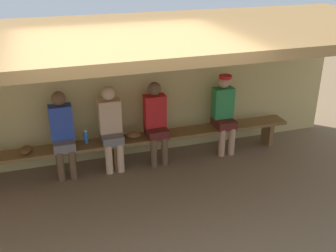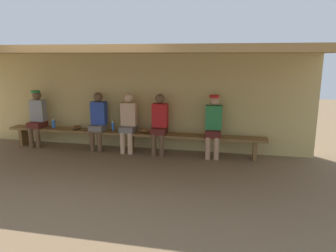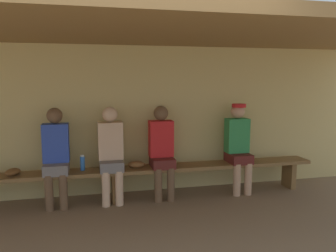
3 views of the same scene
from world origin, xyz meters
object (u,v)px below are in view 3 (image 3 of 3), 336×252
(bench, at_px, (114,174))
(baseball_glove_tan, at_px, (137,164))
(player_in_white, at_px, (162,148))
(baseball_glove_dark_brown, at_px, (13,172))
(water_bottle_clear, at_px, (83,163))
(player_shirtless_tan, at_px, (238,143))
(player_with_sunglasses, at_px, (56,153))
(player_middle, at_px, (111,151))

(bench, height_order, baseball_glove_tan, baseball_glove_tan)
(player_in_white, relative_size, baseball_glove_dark_brown, 5.56)
(baseball_glove_dark_brown, bearing_deg, player_in_white, 109.67)
(water_bottle_clear, distance_m, baseball_glove_dark_brown, 0.89)
(player_shirtless_tan, distance_m, water_bottle_clear, 2.30)
(player_in_white, xyz_separation_m, water_bottle_clear, (-1.11, 0.04, -0.17))
(player_with_sunglasses, bearing_deg, baseball_glove_dark_brown, -179.59)
(player_in_white, distance_m, baseball_glove_dark_brown, 2.02)
(baseball_glove_tan, distance_m, baseball_glove_dark_brown, 1.64)
(water_bottle_clear, xyz_separation_m, baseball_glove_dark_brown, (-0.89, -0.05, -0.06))
(water_bottle_clear, bearing_deg, baseball_glove_dark_brown, -177.00)
(player_with_sunglasses, bearing_deg, water_bottle_clear, 7.15)
(baseball_glove_tan, height_order, baseball_glove_dark_brown, same)
(player_with_sunglasses, bearing_deg, player_shirtless_tan, 0.01)
(bench, distance_m, player_shirtless_tan, 1.90)
(player_in_white, bearing_deg, player_shirtless_tan, 0.02)
(player_shirtless_tan, bearing_deg, player_middle, -179.99)
(player_with_sunglasses, bearing_deg, player_middle, 0.00)
(player_shirtless_tan, distance_m, player_middle, 1.91)
(player_with_sunglasses, distance_m, water_bottle_clear, 0.38)
(player_in_white, relative_size, player_middle, 1.00)
(player_with_sunglasses, xyz_separation_m, baseball_glove_dark_brown, (-0.55, -0.00, -0.22))
(player_in_white, distance_m, water_bottle_clear, 1.13)
(water_bottle_clear, bearing_deg, player_in_white, -2.20)
(player_with_sunglasses, height_order, player_in_white, same)
(bench, bearing_deg, player_shirtless_tan, 0.11)
(baseball_glove_dark_brown, bearing_deg, water_bottle_clear, 112.56)
(player_with_sunglasses, xyz_separation_m, player_in_white, (1.45, 0.00, 0.00))
(bench, bearing_deg, baseball_glove_tan, 4.12)
(player_middle, height_order, baseball_glove_dark_brown, player_middle)
(player_in_white, relative_size, water_bottle_clear, 6.13)
(water_bottle_clear, relative_size, baseball_glove_dark_brown, 0.91)
(player_in_white, bearing_deg, bench, -179.74)
(bench, bearing_deg, player_middle, 175.48)
(bench, height_order, player_middle, player_middle)
(bench, xyz_separation_m, player_in_white, (0.68, 0.00, 0.34))
(player_shirtless_tan, relative_size, player_in_white, 1.01)
(player_shirtless_tan, xyz_separation_m, player_with_sunglasses, (-2.64, -0.00, -0.02))
(player_with_sunglasses, relative_size, player_middle, 1.00)
(player_with_sunglasses, relative_size, water_bottle_clear, 6.13)
(player_with_sunglasses, bearing_deg, bench, -0.23)
(player_with_sunglasses, relative_size, player_in_white, 1.00)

